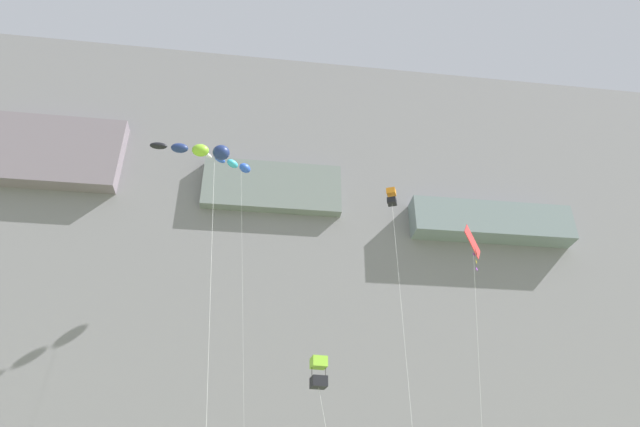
# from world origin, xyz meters

# --- Properties ---
(cliff_face) EXTENTS (180.00, 27.73, 55.98)m
(cliff_face) POSITION_xyz_m (-0.02, 55.58, 28.02)
(cliff_face) COLOR gray
(cliff_face) RESTS_ON ground
(kite_box_low_left) EXTENTS (1.86, 1.54, 9.97)m
(kite_box_low_left) POSITION_xyz_m (1.84, 15.77, 9.28)
(kite_box_low_left) COLOR #8CCC33
(kite_box_low_left) RESTS_ON ground
(kite_windsock_front_field) EXTENTS (4.40, 1.95, 18.99)m
(kite_windsock_front_field) POSITION_xyz_m (-3.99, 12.90, 18.60)
(kite_windsock_front_field) COLOR navy
(kite_windsock_front_field) RESTS_ON ground
(kite_diamond_upper_left) EXTENTS (3.47, 2.88, 20.01)m
(kite_diamond_upper_left) POSITION_xyz_m (11.89, 20.49, 18.48)
(kite_diamond_upper_left) COLOR red
(kite_diamond_upper_left) RESTS_ON ground
(kite_box_mid_right) EXTENTS (1.83, 6.21, 23.11)m
(kite_box_mid_right) POSITION_xyz_m (7.38, 21.72, 22.34)
(kite_box_mid_right) COLOR orange
(kite_box_mid_right) RESTS_ON ground
(kite_windsock_near_cliff) EXTENTS (6.48, 3.79, 34.54)m
(kite_windsock_near_cliff) POSITION_xyz_m (-3.94, 35.41, 33.82)
(kite_windsock_near_cliff) COLOR blue
(kite_windsock_near_cliff) RESTS_ON ground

